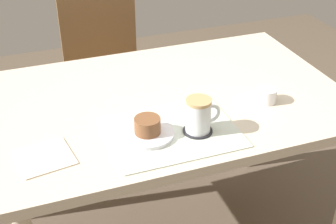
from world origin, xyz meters
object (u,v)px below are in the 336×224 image
object	(u,v)px
dining_table	(171,114)
coffee_mug	(200,115)
sugar_bowl	(266,95)
pastry	(147,125)
wooden_chair	(106,70)
pastry_plate	(148,134)

from	to	relation	value
dining_table	coffee_mug	xyz separation A→B (m)	(0.00, -0.24, 0.14)
coffee_mug	sugar_bowl	distance (m)	0.31
dining_table	pastry	size ratio (longest dim) A/B	15.17
pastry	coffee_mug	bearing A→B (deg)	-11.44
wooden_chair	coffee_mug	bearing A→B (deg)	95.31
dining_table	pastry	distance (m)	0.29
pastry_plate	sugar_bowl	distance (m)	0.45
dining_table	wooden_chair	bearing A→B (deg)	95.02
wooden_chair	sugar_bowl	bearing A→B (deg)	112.76
coffee_mug	sugar_bowl	size ratio (longest dim) A/B	1.60
coffee_mug	sugar_bowl	xyz separation A→B (m)	(0.29, 0.09, -0.04)
pastry_plate	dining_table	bearing A→B (deg)	54.04
pastry_plate	sugar_bowl	bearing A→B (deg)	7.90
dining_table	wooden_chair	distance (m)	0.80
dining_table	pastry	world-z (taller)	pastry
wooden_chair	sugar_bowl	distance (m)	1.03
wooden_chair	coffee_mug	size ratio (longest dim) A/B	7.58
pastry	pastry_plate	bearing A→B (deg)	0.00
pastry	coffee_mug	size ratio (longest dim) A/B	0.72
dining_table	pastry	xyz separation A→B (m)	(-0.15, -0.21, 0.12)
pastry_plate	coffee_mug	xyz separation A→B (m)	(0.16, -0.03, 0.05)
sugar_bowl	dining_table	bearing A→B (deg)	153.30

